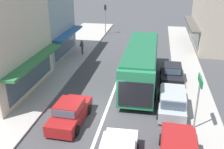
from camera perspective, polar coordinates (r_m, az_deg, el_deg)
The scene contains 12 objects.
ground_plane at distance 18.06m, azimuth -1.50°, elevation -8.52°, with size 140.00×140.00×0.00m, color #3F3F42.
lane_centre_line at distance 21.51m, azimuth 0.59°, elevation -3.04°, with size 0.20×28.00×0.01m, color silver.
sidewalk_left at distance 25.11m, azimuth -14.14°, elevation 0.33°, with size 5.20×44.00×0.14m, color #A39E96.
kerb_right at distance 23.28m, azimuth 16.66°, elevation -1.81°, with size 2.80×44.00×0.12m, color #A39E96.
shopfront_mid_block at distance 29.60m, azimuth -17.32°, elevation 10.99°, with size 8.45×7.47×7.65m.
city_bus at distance 22.02m, azimuth 6.32°, elevation 2.75°, with size 2.80×10.87×3.23m.
sedan_adjacent_lane_trail at distance 17.07m, azimuth -9.11°, elevation -8.27°, with size 2.02×4.27×1.47m.
parked_wagon_kerb_second at distance 18.53m, azimuth 12.99°, elevation -5.64°, with size 2.04×4.55×1.58m.
parked_sedan_kerb_third at distance 23.37m, azimuth 12.83°, elevation 0.30°, with size 1.93×4.22×1.47m.
traffic_light_downstreet at distance 37.91m, azimuth -1.46°, elevation 12.93°, with size 0.33×0.24×4.20m.
directional_road_sign at distance 15.98m, azimuth 18.42°, elevation -3.30°, with size 0.10×1.40×3.60m.
pedestrian_with_handbag_near at distance 29.23m, azimuth -6.53°, elevation 6.15°, with size 0.53×0.57×1.63m.
Camera 1 is at (3.11, -15.10, 9.41)m, focal length 42.00 mm.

